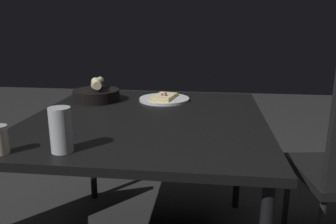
% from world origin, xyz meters
% --- Properties ---
extents(dining_table, '(1.03, 1.11, 0.71)m').
position_xyz_m(dining_table, '(0.00, 0.00, 0.65)').
color(dining_table, black).
rests_on(dining_table, ground).
extents(pizza_plate, '(0.27, 0.27, 0.04)m').
position_xyz_m(pizza_plate, '(-0.03, -0.32, 0.72)').
color(pizza_plate, white).
rests_on(pizza_plate, dining_table).
extents(bread_basket, '(0.24, 0.24, 0.12)m').
position_xyz_m(bread_basket, '(0.32, -0.27, 0.74)').
color(bread_basket, black).
rests_on(bread_basket, dining_table).
extents(beer_glass, '(0.07, 0.07, 0.15)m').
position_xyz_m(beer_glass, '(0.19, 0.44, 0.77)').
color(beer_glass, silver).
rests_on(beer_glass, dining_table).
extents(pepper_shaker, '(0.05, 0.05, 0.09)m').
position_xyz_m(pepper_shaker, '(0.38, 0.48, 0.75)').
color(pepper_shaker, '#BFB299').
rests_on(pepper_shaker, dining_table).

